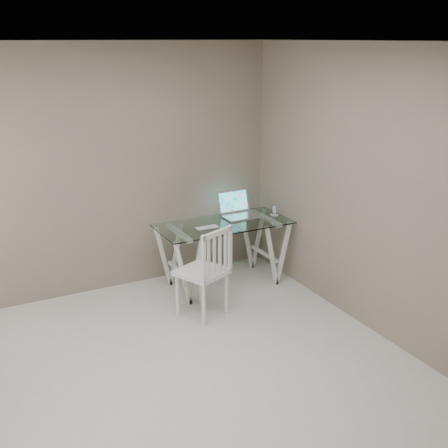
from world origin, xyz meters
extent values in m
plane|color=beige|center=(0.00, 0.00, 0.00)|extent=(4.50, 4.50, 0.00)
cube|color=white|center=(0.00, 0.00, 2.70)|extent=(4.00, 4.50, 0.02)
cube|color=#75695C|center=(0.00, 2.25, 1.35)|extent=(4.00, 0.02, 2.70)
cube|color=#75695C|center=(0.00, -2.25, 1.35)|extent=(4.00, 0.02, 2.70)
cube|color=#75695C|center=(2.00, 0.00, 1.35)|extent=(0.02, 4.50, 2.70)
cube|color=silver|center=(1.20, 1.71, 0.74)|extent=(1.50, 0.70, 0.01)
cube|color=silver|center=(0.65, 1.71, 0.36)|extent=(0.24, 0.62, 0.72)
cube|color=silver|center=(1.75, 1.71, 0.36)|extent=(0.24, 0.62, 0.72)
cube|color=silver|center=(0.66, 1.15, 0.47)|extent=(0.58, 0.58, 0.04)
cylinder|color=silver|center=(0.57, 0.92, 0.23)|extent=(0.04, 0.04, 0.45)
cylinder|color=silver|center=(0.90, 1.06, 0.23)|extent=(0.04, 0.04, 0.45)
cylinder|color=silver|center=(0.43, 1.25, 0.23)|extent=(0.04, 0.04, 0.45)
cylinder|color=silver|center=(0.76, 1.39, 0.23)|extent=(0.04, 0.04, 0.45)
cube|color=silver|center=(0.74, 0.96, 0.72)|extent=(0.42, 0.20, 0.49)
cube|color=silver|center=(1.48, 1.82, 0.75)|extent=(0.40, 0.28, 0.02)
cube|color=#19D899|center=(1.48, 2.00, 0.89)|extent=(0.40, 0.09, 0.26)
cube|color=silver|center=(0.96, 1.65, 0.75)|extent=(0.26, 0.11, 0.01)
ellipsoid|color=silver|center=(1.04, 1.44, 0.76)|extent=(0.10, 0.06, 0.03)
cube|color=white|center=(1.87, 1.70, 0.75)|extent=(0.06, 0.06, 0.01)
cube|color=black|center=(1.87, 1.70, 0.81)|extent=(0.05, 0.03, 0.11)
camera|label=1|loc=(-1.56, -3.58, 2.73)|focal=45.00mm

